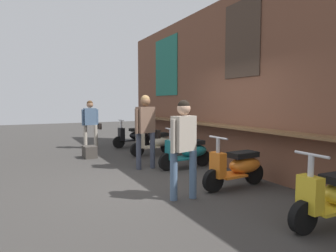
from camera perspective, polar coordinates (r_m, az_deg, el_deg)
ground_plane at (r=5.75m, az=-0.77°, el=-11.10°), size 34.85×34.85×0.00m
market_stall_facade at (r=6.69m, az=15.06°, el=8.22°), size 12.45×0.61×4.00m
scooter_black at (r=10.18m, az=-6.62°, el=-1.93°), size 0.46×1.40×0.97m
scooter_cream at (r=8.59m, az=-2.56°, el=-3.14°), size 0.48×1.40×0.97m
scooter_teal at (r=6.93m, az=4.00°, el=-5.07°), size 0.46×1.40×0.97m
scooter_orange at (r=5.52m, az=13.63°, el=-7.74°), size 0.48×1.40×0.97m
scooter_yellow at (r=4.34m, az=30.17°, el=-11.73°), size 0.46×1.40×0.97m
shopper_with_handbag at (r=10.07m, az=-14.98°, el=1.22°), size 0.31×0.64×1.62m
shopper_browsing at (r=6.77m, az=-4.36°, el=0.45°), size 0.39×0.67×1.73m
shopper_passing at (r=4.63m, az=3.10°, el=-2.60°), size 0.30×0.54×1.60m
merchandise_crate at (r=8.46m, az=-15.17°, el=-4.95°), size 0.43×0.35×0.33m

